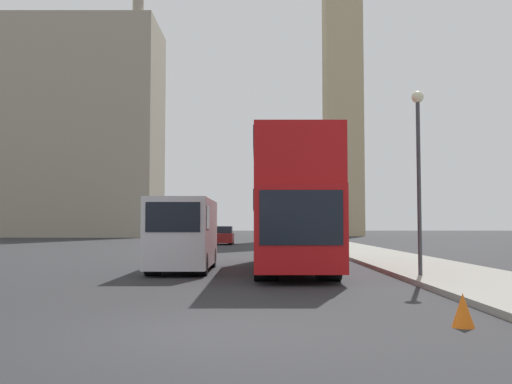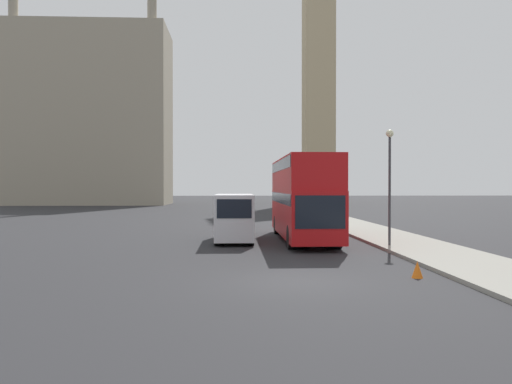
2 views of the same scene
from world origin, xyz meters
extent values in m
plane|color=#28282B|center=(0.00, 0.00, 0.00)|extent=(300.00, 300.00, 0.00)
cube|color=tan|center=(13.46, 74.19, 20.47)|extent=(5.32, 5.32, 40.95)
cube|color=#9E937F|center=(-25.38, 69.06, 14.63)|extent=(25.17, 12.05, 29.25)
cube|color=#B71114|center=(1.90, 11.76, 1.54)|extent=(2.53, 10.87, 2.45)
cube|color=#B71114|center=(1.90, 11.76, 3.62)|extent=(2.53, 10.65, 1.72)
cube|color=black|center=(1.90, 11.76, 2.34)|extent=(2.57, 10.43, 0.55)
cube|color=black|center=(1.90, 11.76, 4.11)|extent=(2.57, 10.21, 0.55)
cube|color=black|center=(1.90, 6.31, 1.83)|extent=(2.22, 0.03, 1.47)
cylinder|color=black|center=(0.99, 7.96, 0.57)|extent=(0.71, 1.15, 1.15)
cylinder|color=black|center=(2.81, 7.96, 0.57)|extent=(0.71, 1.15, 1.15)
cylinder|color=black|center=(0.99, 15.56, 0.57)|extent=(0.71, 1.15, 1.15)
cylinder|color=black|center=(2.81, 15.56, 0.57)|extent=(0.71, 1.15, 1.15)
cube|color=silver|center=(-1.87, 11.47, 1.37)|extent=(1.99, 5.41, 2.33)
cube|color=black|center=(-1.87, 8.75, 1.88)|extent=(1.69, 0.02, 0.93)
cube|color=black|center=(-1.87, 9.71, 1.88)|extent=(2.02, 0.97, 0.74)
cylinder|color=black|center=(-2.62, 9.63, 0.38)|extent=(0.50, 0.75, 0.75)
cylinder|color=black|center=(-1.12, 9.63, 0.38)|extent=(0.50, 0.75, 0.75)
cylinder|color=black|center=(-2.62, 13.31, 0.38)|extent=(0.50, 0.75, 0.75)
cylinder|color=black|center=(-1.12, 13.31, 0.38)|extent=(0.50, 0.75, 0.75)
cylinder|color=#38383D|center=(5.58, 8.22, 2.74)|extent=(0.12, 0.12, 5.17)
sphere|color=beige|center=(5.58, 8.22, 5.50)|extent=(0.36, 0.36, 0.36)
cube|color=maroon|center=(-2.08, 38.96, 0.55)|extent=(1.75, 4.26, 0.77)
cube|color=black|center=(-2.08, 39.07, 1.22)|extent=(1.57, 2.05, 0.58)
cylinder|color=black|center=(-2.76, 37.60, 0.33)|extent=(0.38, 0.65, 0.65)
cylinder|color=black|center=(-1.40, 37.60, 0.33)|extent=(0.38, 0.65, 0.65)
cylinder|color=black|center=(-2.76, 40.33, 0.33)|extent=(0.38, 0.65, 0.65)
cylinder|color=black|center=(-1.40, 40.33, 0.33)|extent=(0.38, 0.65, 0.65)
cone|color=orange|center=(4.02, 0.42, 0.28)|extent=(0.36, 0.36, 0.55)
camera|label=1|loc=(0.70, -8.80, 1.64)|focal=40.00mm
camera|label=2|loc=(-1.92, -15.36, 2.94)|focal=35.00mm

